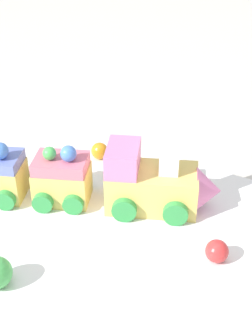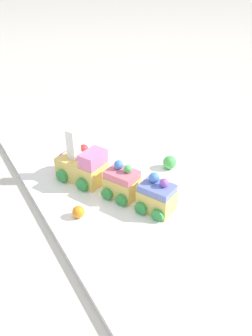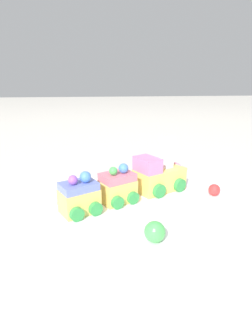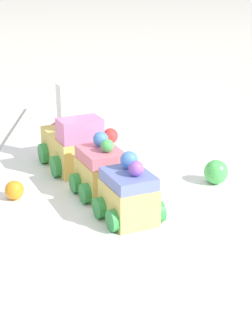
{
  "view_description": "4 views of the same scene",
  "coord_description": "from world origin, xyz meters",
  "px_view_note": "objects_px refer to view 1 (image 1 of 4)",
  "views": [
    {
      "loc": [
        0.26,
        -0.34,
        0.34
      ],
      "look_at": [
        0.03,
        0.03,
        0.07
      ],
      "focal_mm": 50.0,
      "sensor_mm": 36.0,
      "label": 1
    },
    {
      "loc": [
        -0.52,
        0.29,
        0.41
      ],
      "look_at": [
        -0.03,
        -0.0,
        0.06
      ],
      "focal_mm": 35.0,
      "sensor_mm": 36.0,
      "label": 2
    },
    {
      "loc": [
        -0.11,
        -0.45,
        0.23
      ],
      "look_at": [
        -0.03,
        0.04,
        0.07
      ],
      "focal_mm": 28.0,
      "sensor_mm": 36.0,
      "label": 3
    },
    {
      "loc": [
        -0.69,
        -0.01,
        0.29
      ],
      "look_at": [
        -0.05,
        -0.01,
        0.04
      ],
      "focal_mm": 60.0,
      "sensor_mm": 36.0,
      "label": 4
    }
  ],
  "objects_px": {
    "cake_car_strawberry": "(62,179)",
    "gumball_red": "(217,251)",
    "gumball_orange": "(100,151)",
    "cake_train_locomotive": "(159,183)"
  },
  "relations": [
    {
      "from": "cake_car_strawberry",
      "to": "gumball_orange",
      "type": "height_order",
      "value": "cake_car_strawberry"
    },
    {
      "from": "gumball_red",
      "to": "gumball_orange",
      "type": "distance_m",
      "value": 0.24
    },
    {
      "from": "cake_train_locomotive",
      "to": "cake_car_strawberry",
      "type": "height_order",
      "value": "cake_train_locomotive"
    },
    {
      "from": "cake_car_strawberry",
      "to": "gumball_red",
      "type": "height_order",
      "value": "cake_car_strawberry"
    },
    {
      "from": "cake_car_strawberry",
      "to": "gumball_orange",
      "type": "bearing_deg",
      "value": 74.9
    },
    {
      "from": "gumball_orange",
      "to": "cake_train_locomotive",
      "type": "bearing_deg",
      "value": -24.95
    },
    {
      "from": "cake_car_strawberry",
      "to": "gumball_orange",
      "type": "xyz_separation_m",
      "value": [
        -0.02,
        0.1,
        -0.02
      ]
    },
    {
      "from": "cake_car_strawberry",
      "to": "gumball_orange",
      "type": "relative_size",
      "value": 3.55
    },
    {
      "from": "gumball_orange",
      "to": "cake_car_strawberry",
      "type": "bearing_deg",
      "value": -80.62
    },
    {
      "from": "cake_train_locomotive",
      "to": "gumball_orange",
      "type": "height_order",
      "value": "cake_train_locomotive"
    }
  ]
}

